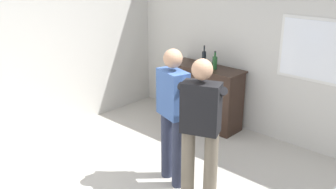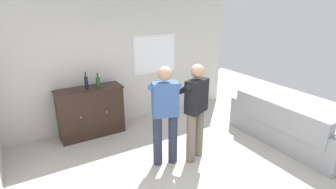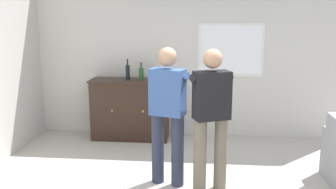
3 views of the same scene
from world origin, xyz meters
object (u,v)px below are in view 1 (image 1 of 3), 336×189
at_px(sideboard_cabinet, 204,96).
at_px(person_standing_right, 201,126).
at_px(bottle_liquor_amber, 204,59).
at_px(bottle_wine_green, 215,62).
at_px(person_standing_left, 174,111).

bearing_deg(sideboard_cabinet, person_standing_right, -53.83).
xyz_separation_m(sideboard_cabinet, bottle_liquor_amber, (-0.03, -0.00, 0.63)).
height_order(bottle_wine_green, person_standing_right, person_standing_right).
xyz_separation_m(sideboard_cabinet, person_standing_left, (0.78, -1.62, 0.44)).
bearing_deg(bottle_wine_green, bottle_liquor_amber, 176.80).
bearing_deg(bottle_liquor_amber, sideboard_cabinet, 8.82).
distance_m(bottle_wine_green, person_standing_right, 2.06).
height_order(sideboard_cabinet, person_standing_left, person_standing_left).
bearing_deg(sideboard_cabinet, bottle_wine_green, -4.97).
xyz_separation_m(sideboard_cabinet, person_standing_right, (1.28, -1.76, 0.44)).
relative_size(sideboard_cabinet, person_standing_left, 0.77).
distance_m(bottle_wine_green, bottle_liquor_amber, 0.22).
height_order(bottle_liquor_amber, person_standing_right, person_standing_right).
xyz_separation_m(bottle_liquor_amber, person_standing_right, (1.31, -1.75, -0.19)).
distance_m(sideboard_cabinet, person_standing_right, 2.22).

